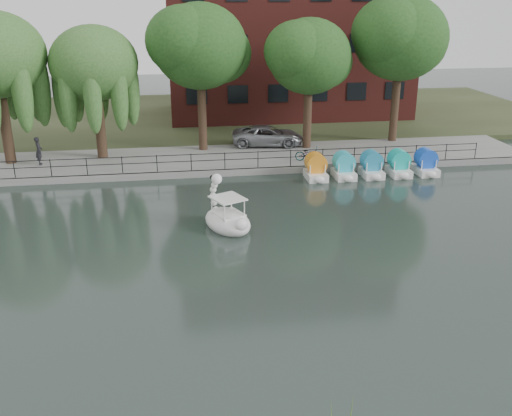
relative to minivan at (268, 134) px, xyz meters
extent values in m
plane|color=#394540|center=(-3.47, -18.40, -1.18)|extent=(120.00, 120.00, 0.00)
cube|color=gray|center=(-3.47, -2.40, -0.98)|extent=(40.00, 6.00, 0.40)
cube|color=gray|center=(-3.47, -5.35, -0.98)|extent=(40.00, 0.25, 0.40)
cube|color=#47512D|center=(-3.47, 11.60, -1.00)|extent=(60.00, 22.00, 0.36)
cylinder|color=black|center=(-3.47, -5.15, 0.17)|extent=(32.00, 0.04, 0.04)
cylinder|color=black|center=(-3.47, -5.15, -0.23)|extent=(32.00, 0.04, 0.04)
cylinder|color=black|center=(-3.47, -5.15, -0.28)|extent=(0.05, 0.05, 1.00)
cube|color=#4C1E16|center=(3.53, 11.60, 8.18)|extent=(20.00, 10.00, 18.00)
cylinder|color=#473323|center=(-16.47, -1.90, 1.32)|extent=(0.60, 0.60, 4.20)
cylinder|color=#473323|center=(-10.97, -1.40, 1.12)|extent=(0.60, 0.60, 3.80)
ellipsoid|color=#54853D|center=(-10.97, -1.40, 5.11)|extent=(5.32, 5.32, 4.52)
cylinder|color=#473323|center=(-4.47, -0.40, 1.47)|extent=(0.60, 0.60, 4.50)
ellipsoid|color=#336526|center=(-4.47, -0.40, 5.92)|extent=(6.00, 6.00, 5.10)
cylinder|color=#473323|center=(2.53, -0.90, 1.25)|extent=(0.60, 0.60, 4.05)
ellipsoid|color=#336526|center=(2.53, -0.90, 5.25)|extent=(5.40, 5.40, 4.59)
cylinder|color=#473323|center=(9.03, 0.10, 1.59)|extent=(0.60, 0.60, 4.72)
ellipsoid|color=#336526|center=(9.03, 0.10, 6.26)|extent=(6.30, 6.30, 5.36)
imported|color=gray|center=(0.00, 0.00, 0.00)|extent=(3.34, 5.89, 1.55)
imported|color=gray|center=(1.91, -4.21, -0.28)|extent=(0.98, 1.81, 1.00)
imported|color=black|center=(-14.58, -2.59, 0.21)|extent=(0.64, 0.81, 1.98)
ellipsoid|color=white|center=(-4.15, -13.43, -0.86)|extent=(2.81, 3.32, 0.63)
cube|color=white|center=(-4.11, -13.52, -0.55)|extent=(1.58, 1.63, 0.31)
cube|color=white|center=(-4.13, -13.47, 0.32)|extent=(1.78, 1.84, 0.06)
ellipsoid|color=white|center=(-3.65, -14.52, -0.60)|extent=(0.82, 0.74, 0.59)
sphere|color=white|center=(-4.55, -12.57, 0.98)|extent=(0.50, 0.50, 0.50)
cone|color=black|center=(-4.69, -12.26, 0.94)|extent=(0.30, 0.34, 0.21)
cylinder|color=yellow|center=(-4.63, -12.40, 0.95)|extent=(0.29, 0.21, 0.27)
cube|color=white|center=(1.73, -6.74, -0.96)|extent=(1.15, 1.70, 0.44)
cylinder|color=orange|center=(1.73, -6.64, -0.23)|extent=(0.90, 1.20, 0.90)
cube|color=white|center=(3.43, -6.74, -0.96)|extent=(1.15, 1.70, 0.44)
cylinder|color=#2FAFC6|center=(3.43, -6.64, -0.23)|extent=(0.90, 1.20, 0.90)
cube|color=white|center=(5.13, -6.74, -0.96)|extent=(1.15, 1.70, 0.44)
cylinder|color=teal|center=(5.13, -6.64, -0.23)|extent=(0.90, 1.20, 0.90)
cube|color=white|center=(6.83, -6.74, -0.96)|extent=(1.15, 1.70, 0.44)
cylinder|color=#18B5AC|center=(6.83, -6.64, -0.23)|extent=(0.90, 1.20, 0.90)
cube|color=white|center=(8.53, -6.74, -0.96)|extent=(1.15, 1.70, 0.44)
cylinder|color=blue|center=(8.53, -6.64, -0.23)|extent=(0.90, 1.20, 0.90)
camera|label=1|loc=(-6.46, -37.83, 9.07)|focal=40.00mm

